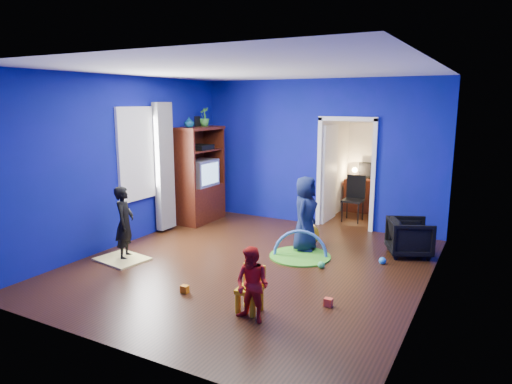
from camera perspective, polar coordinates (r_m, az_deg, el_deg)
The scene contains 32 objects.
floor at distance 7.07m, azimuth -0.68°, elevation -9.12°, with size 5.00×5.50×0.01m, color black.
ceiling at distance 6.65m, azimuth -0.74°, elevation 15.03°, with size 5.00×5.50×0.01m, color white.
wall_back at distance 9.19m, azimuth 7.69°, elevation 4.83°, with size 5.00×0.02×2.90m, color navy.
wall_front at distance 4.55m, azimuth -17.82°, elevation -2.15°, with size 5.00×0.02×2.90m, color navy.
wall_left at distance 8.21m, azimuth -16.18°, elevation 3.72°, with size 0.02×5.50×2.90m, color navy.
wall_right at distance 5.93m, azimuth 20.92°, elevation 0.67°, with size 0.02×5.50×2.90m, color navy.
alcove at distance 9.85m, azimuth 12.75°, elevation 3.91°, with size 1.00×1.75×2.50m, color silver, non-canonical shape.
armchair at distance 7.83m, azimuth 18.66°, elevation -5.37°, with size 0.64×0.66×0.60m, color black.
child_black at distance 7.49m, azimuth -16.10°, elevation -3.73°, with size 0.43×0.28×1.17m, color black.
child_navy at distance 7.61m, azimuth 6.18°, elevation -2.74°, with size 0.62×0.40×1.26m, color #101B3C.
toddler_red at distance 5.23m, azimuth -0.47°, elevation -11.54°, with size 0.43×0.33×0.87m, color red.
vase at distance 9.13m, azimuth -8.37°, elevation 8.63°, with size 0.20×0.20×0.21m, color #0C6165.
potted_plant at distance 9.55m, azimuth -6.50°, elevation 9.31°, with size 0.21×0.21×0.38m, color #32812F.
tv_armoire at distance 9.48m, azimuth -7.10°, elevation 2.17°, with size 0.58×1.14×1.96m, color #3D0E0A.
crt_tv at distance 9.45m, azimuth -6.91°, elevation 2.39°, with size 0.46×0.70×0.54m, color silver.
yellow_blanket at distance 7.58m, azimuth -16.40°, elevation -8.05°, with size 0.75×0.60×0.03m, color #F2E07A.
hopper_ball at distance 7.97m, azimuth 6.47°, elevation -5.31°, with size 0.40×0.40×0.40m, color yellow.
kid_chair at distance 5.53m, azimuth -0.84°, elevation -12.33°, with size 0.28×0.28×0.50m, color yellow.
play_mat at distance 7.45m, azimuth 5.53°, elevation -7.99°, with size 0.98×0.98×0.03m, color green.
toy_arch at distance 7.45m, azimuth 5.53°, elevation -7.94°, with size 0.88×0.88×0.05m, color #3F8CD8.
window_left at distance 8.44m, azimuth -14.48°, elevation 4.69°, with size 0.03×0.95×1.55m, color white.
curtain at distance 8.81m, azimuth -11.41°, elevation 3.12°, with size 0.14×0.42×2.40m, color slate.
doorway at distance 9.05m, azimuth 11.18°, elevation 2.06°, with size 1.16×0.10×2.10m, color white.
study_desk at distance 10.60m, azimuth 13.48°, elevation -0.42°, with size 0.88×0.44×0.75m, color #3D140A.
desk_monitor at distance 10.61m, azimuth 13.79°, elevation 2.74°, with size 0.40×0.05×0.32m, color black.
desk_lamp at distance 10.63m, azimuth 12.25°, elevation 2.71°, with size 0.14×0.14×0.14m, color #FFD88C.
folding_chair at distance 9.67m, azimuth 12.02°, elevation -0.94°, with size 0.40×0.40×0.92m, color black.
book_shelf at distance 10.51m, azimuth 14.06°, elevation 8.51°, with size 0.88×0.24×0.04m, color white.
toy_0 at distance 5.80m, azimuth 9.03°, elevation -13.46°, with size 0.10×0.08×0.10m, color #EB4627.
toy_1 at distance 7.37m, azimuth 15.53°, elevation -8.25°, with size 0.11×0.11×0.11m, color #2783DE.
toy_2 at distance 6.17m, azimuth -8.91°, elevation -11.91°, with size 0.10×0.08×0.10m, color orange.
toy_3 at distance 7.00m, azimuth 8.17°, elevation -8.98°, with size 0.11×0.11×0.11m, color green.
Camera 1 is at (3.23, -5.79, 2.46)m, focal length 32.00 mm.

